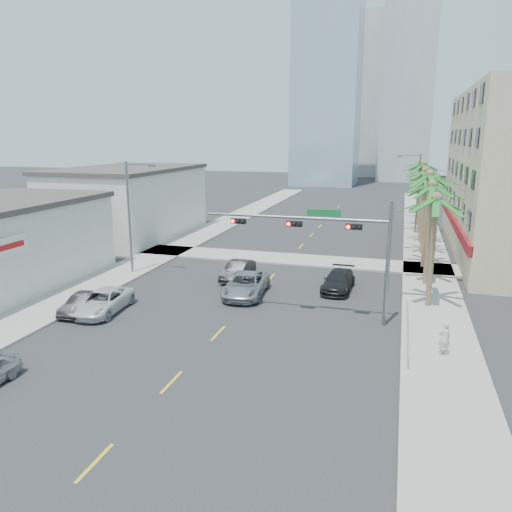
{
  "coord_description": "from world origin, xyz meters",
  "views": [
    {
      "loc": [
        9.53,
        -20.81,
        10.94
      ],
      "look_at": [
        0.87,
        8.72,
        3.5
      ],
      "focal_mm": 35.0,
      "sensor_mm": 36.0,
      "label": 1
    }
  ],
  "objects": [
    {
      "name": "streetlight_left",
      "position": [
        -11.0,
        14.0,
        5.06
      ],
      "size": [
        2.55,
        0.25,
        9.0
      ],
      "color": "slate",
      "rests_on": "ground"
    },
    {
      "name": "sidewalk_right",
      "position": [
        12.0,
        20.0,
        0.07
      ],
      "size": [
        4.0,
        120.0,
        0.15
      ],
      "primitive_type": "cube",
      "color": "gray",
      "rests_on": "ground"
    },
    {
      "name": "tower_far_left",
      "position": [
        -8.0,
        95.0,
        24.0
      ],
      "size": [
        14.0,
        14.0,
        48.0
      ],
      "primitive_type": "cube",
      "color": "#99B2C6",
      "rests_on": "ground"
    },
    {
      "name": "palm_tree_3",
      "position": [
        11.6,
        27.6,
        7.08
      ],
      "size": [
        4.8,
        4.8,
        7.8
      ],
      "color": "brown",
      "rests_on": "ground"
    },
    {
      "name": "palm_tree_0",
      "position": [
        11.6,
        12.0,
        7.08
      ],
      "size": [
        4.8,
        4.8,
        7.8
      ],
      "color": "brown",
      "rests_on": "ground"
    },
    {
      "name": "traffic_signal_mast",
      "position": [
        5.78,
        7.95,
        5.06
      ],
      "size": [
        11.12,
        0.54,
        7.2
      ],
      "color": "slate",
      "rests_on": "ground"
    },
    {
      "name": "palm_tree_7",
      "position": [
        11.6,
        48.4,
        7.43
      ],
      "size": [
        4.8,
        4.8,
        8.16
      ],
      "color": "brown",
      "rests_on": "ground"
    },
    {
      "name": "sidewalk_cross",
      "position": [
        0.0,
        22.0,
        0.07
      ],
      "size": [
        80.0,
        4.0,
        0.15
      ],
      "primitive_type": "cube",
      "color": "gray",
      "rests_on": "ground"
    },
    {
      "name": "car_lane_left",
      "position": [
        -2.36,
        14.75,
        0.72
      ],
      "size": [
        1.72,
        4.46,
        1.45
      ],
      "primitive_type": "imported",
      "rotation": [
        0.0,
        0.0,
        -0.04
      ],
      "color": "black",
      "rests_on": "ground"
    },
    {
      "name": "sidewalk_left",
      "position": [
        -12.0,
        20.0,
        0.07
      ],
      "size": [
        4.0,
        120.0,
        0.15
      ],
      "primitive_type": "cube",
      "color": "gray",
      "rests_on": "ground"
    },
    {
      "name": "palm_tree_6",
      "position": [
        11.6,
        43.2,
        7.08
      ],
      "size": [
        4.8,
        4.8,
        7.8
      ],
      "color": "brown",
      "rests_on": "ground"
    },
    {
      "name": "tower_far_center",
      "position": [
        -3.0,
        125.0,
        21.0
      ],
      "size": [
        16.0,
        16.0,
        42.0
      ],
      "primitive_type": "cube",
      "color": "#ADADB2",
      "rests_on": "ground"
    },
    {
      "name": "streetlight_right",
      "position": [
        11.0,
        38.0,
        5.06
      ],
      "size": [
        2.55,
        0.25,
        9.0
      ],
      "color": "slate",
      "rests_on": "ground"
    },
    {
      "name": "car_lane_center",
      "position": [
        -0.56,
        11.11,
        0.78
      ],
      "size": [
        3.01,
        5.77,
        1.55
      ],
      "primitive_type": "imported",
      "rotation": [
        0.0,
        0.0,
        0.08
      ],
      "color": "#A6A6AA",
      "rests_on": "ground"
    },
    {
      "name": "car_parked_far",
      "position": [
        -8.25,
        5.26,
        0.7
      ],
      "size": [
        2.71,
        5.22,
        1.41
      ],
      "primitive_type": "imported",
      "rotation": [
        0.0,
        0.0,
        0.08
      ],
      "color": "silver",
      "rests_on": "ground"
    },
    {
      "name": "car_parked_mid",
      "position": [
        -9.4,
        4.79,
        0.62
      ],
      "size": [
        1.41,
        3.8,
        1.24
      ],
      "primitive_type": "imported",
      "rotation": [
        0.0,
        0.0,
        0.03
      ],
      "color": "black",
      "rests_on": "ground"
    },
    {
      "name": "palm_tree_2",
      "position": [
        11.6,
        22.4,
        7.78
      ],
      "size": [
        4.8,
        4.8,
        8.52
      ],
      "color": "brown",
      "rests_on": "ground"
    },
    {
      "name": "tower_far_right",
      "position": [
        9.0,
        110.0,
        30.0
      ],
      "size": [
        12.0,
        12.0,
        60.0
      ],
      "primitive_type": "cube",
      "color": "#ADADB2",
      "rests_on": "ground"
    },
    {
      "name": "ground",
      "position": [
        0.0,
        0.0,
        0.0
      ],
      "size": [
        260.0,
        260.0,
        0.0
      ],
      "primitive_type": "plane",
      "color": "#262628",
      "rests_on": "ground"
    },
    {
      "name": "car_lane_right",
      "position": [
        5.5,
        14.14,
        0.7
      ],
      "size": [
        2.13,
        4.91,
        1.4
      ],
      "primitive_type": "imported",
      "rotation": [
        0.0,
        0.0,
        -0.03
      ],
      "color": "black",
      "rests_on": "ground"
    },
    {
      "name": "palm_tree_4",
      "position": [
        11.6,
        32.8,
        7.43
      ],
      "size": [
        4.8,
        4.8,
        8.16
      ],
      "color": "brown",
      "rests_on": "ground"
    },
    {
      "name": "pedestrian",
      "position": [
        12.04,
        4.27,
        1.04
      ],
      "size": [
        0.77,
        0.65,
        1.78
      ],
      "primitive_type": "imported",
      "rotation": [
        0.0,
        0.0,
        3.56
      ],
      "color": "silver",
      "rests_on": "sidewalk_right"
    },
    {
      "name": "building_left_far",
      "position": [
        -19.5,
        28.0,
        3.6
      ],
      "size": [
        11.0,
        18.0,
        7.2
      ],
      "primitive_type": "cube",
      "color": "beige",
      "rests_on": "ground"
    },
    {
      "name": "palm_tree_1",
      "position": [
        11.6,
        17.2,
        7.43
      ],
      "size": [
        4.8,
        4.8,
        8.16
      ],
      "color": "brown",
      "rests_on": "ground"
    },
    {
      "name": "palm_tree_5",
      "position": [
        11.6,
        38.0,
        7.78
      ],
      "size": [
        4.8,
        4.8,
        8.52
      ],
      "color": "brown",
      "rests_on": "ground"
    },
    {
      "name": "guardrail",
      "position": [
        10.3,
        6.0,
        0.67
      ],
      "size": [
        0.08,
        8.08,
        1.0
      ],
      "color": "silver",
      "rests_on": "ground"
    }
  ]
}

